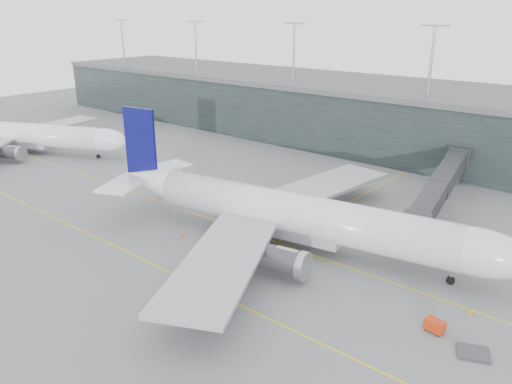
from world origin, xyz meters
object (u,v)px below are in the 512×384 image
Objects in this scene: main_aircraft at (295,215)px; gse_cart at (435,325)px; second_aircraft at (26,135)px; jet_bridge at (454,177)px.

main_aircraft reaches higher than gse_cart.
main_aircraft is 24.74m from gse_cart.
main_aircraft is 1.18× the size of second_aircraft.
jet_bridge is (11.85, 29.72, 0.60)m from main_aircraft.
main_aircraft is at bearing 172.88° from gse_cart.
main_aircraft is 28.38× the size of gse_cart.
second_aircraft is (-90.78, -29.07, -1.14)m from jet_bridge.
second_aircraft is at bearing -174.29° from gse_cart.
main_aircraft is 78.94m from second_aircraft.
jet_bridge is at bearing -6.30° from second_aircraft.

